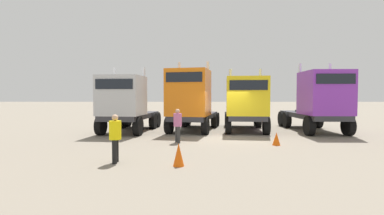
# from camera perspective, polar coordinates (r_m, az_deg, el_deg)

# --- Properties ---
(ground) EXTENTS (200.00, 200.00, 0.00)m
(ground) POSITION_cam_1_polar(r_m,az_deg,el_deg) (15.37, 7.13, -6.10)
(ground) COLOR gray
(semi_truck_silver) EXTENTS (3.13, 6.02, 4.03)m
(semi_truck_silver) POSITION_cam_1_polar(r_m,az_deg,el_deg) (17.60, -13.22, 0.80)
(semi_truck_silver) COLOR #333338
(semi_truck_silver) RESTS_ON ground
(semi_truck_orange) EXTENTS (3.71, 6.42, 4.44)m
(semi_truck_orange) POSITION_cam_1_polar(r_m,az_deg,el_deg) (17.61, -0.22, 1.44)
(semi_truck_orange) COLOR #333338
(semi_truck_orange) RESTS_ON ground
(semi_truck_yellow) EXTENTS (3.14, 6.30, 3.98)m
(semi_truck_yellow) POSITION_cam_1_polar(r_m,az_deg,el_deg) (17.94, 10.78, 0.70)
(semi_truck_yellow) COLOR #333338
(semi_truck_yellow) RESTS_ON ground
(semi_truck_purple) EXTENTS (2.60, 6.41, 4.30)m
(semi_truck_purple) POSITION_cam_1_polar(r_m,az_deg,el_deg) (18.85, 24.35, 1.20)
(semi_truck_purple) COLOR #333338
(semi_truck_purple) RESTS_ON ground
(visitor_in_hivis) EXTENTS (0.43, 0.45, 1.63)m
(visitor_in_hivis) POSITION_cam_1_polar(r_m,az_deg,el_deg) (9.83, -15.22, -5.37)
(visitor_in_hivis) COLOR black
(visitor_in_hivis) RESTS_ON ground
(visitor_with_camera) EXTENTS (0.52, 0.52, 1.63)m
(visitor_with_camera) POSITION_cam_1_polar(r_m,az_deg,el_deg) (13.61, -2.91, -3.19)
(visitor_with_camera) COLOR #303030
(visitor_with_camera) RESTS_ON ground
(traffic_cone_near) EXTENTS (0.36, 0.36, 0.74)m
(traffic_cone_near) POSITION_cam_1_polar(r_m,az_deg,el_deg) (9.16, -2.71, -9.47)
(traffic_cone_near) COLOR #F2590C
(traffic_cone_near) RESTS_ON ground
(traffic_cone_mid) EXTENTS (0.36, 0.36, 0.59)m
(traffic_cone_mid) POSITION_cam_1_polar(r_m,az_deg,el_deg) (13.51, 16.65, -6.07)
(traffic_cone_mid) COLOR #F2590C
(traffic_cone_mid) RESTS_ON ground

